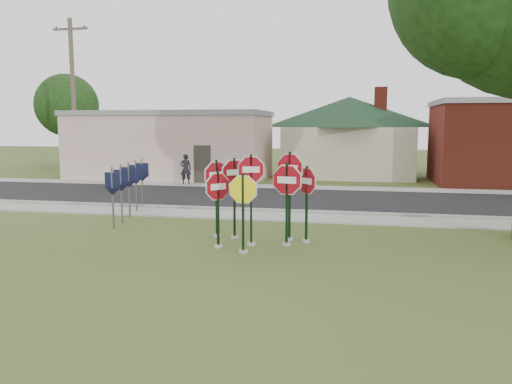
% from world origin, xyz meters
% --- Properties ---
extents(ground, '(120.00, 120.00, 0.00)m').
position_xyz_m(ground, '(0.00, 0.00, 0.00)').
color(ground, '#39531F').
rests_on(ground, ground).
extents(sidewalk_near, '(60.00, 1.60, 0.06)m').
position_xyz_m(sidewalk_near, '(0.00, 5.50, 0.03)').
color(sidewalk_near, '#979890').
rests_on(sidewalk_near, ground).
extents(road, '(60.00, 7.00, 0.04)m').
position_xyz_m(road, '(0.00, 10.00, 0.02)').
color(road, black).
rests_on(road, ground).
extents(sidewalk_far, '(60.00, 1.60, 0.06)m').
position_xyz_m(sidewalk_far, '(0.00, 14.30, 0.03)').
color(sidewalk_far, '#979890').
rests_on(sidewalk_far, ground).
extents(curb, '(60.00, 0.20, 0.14)m').
position_xyz_m(curb, '(0.00, 6.50, 0.07)').
color(curb, '#979890').
rests_on(curb, ground).
extents(stop_sign_center, '(1.01, 0.24, 2.63)m').
position_xyz_m(stop_sign_center, '(-0.17, 1.18, 1.63)').
color(stop_sign_center, '#99978E').
rests_on(stop_sign_center, ground).
extents(stop_sign_yellow, '(1.02, 0.24, 2.18)m').
position_xyz_m(stop_sign_yellow, '(-0.20, 0.32, 1.30)').
color(stop_sign_yellow, '#99978E').
rests_on(stop_sign_yellow, ground).
extents(stop_sign_left, '(0.69, 0.81, 2.20)m').
position_xyz_m(stop_sign_left, '(-1.00, 0.76, 1.32)').
color(stop_sign_left, '#99978E').
rests_on(stop_sign_left, ground).
extents(stop_sign_right, '(1.15, 0.24, 2.41)m').
position_xyz_m(stop_sign_right, '(0.79, 1.39, 1.49)').
color(stop_sign_right, '#99978E').
rests_on(stop_sign_right, ground).
extents(stop_sign_back_right, '(1.09, 0.48, 2.69)m').
position_xyz_m(stop_sign_back_right, '(0.78, 2.01, 1.70)').
color(stop_sign_back_right, '#99978E').
rests_on(stop_sign_back_right, ground).
extents(stop_sign_back_left, '(0.87, 0.60, 2.48)m').
position_xyz_m(stop_sign_back_left, '(-0.83, 1.91, 1.53)').
color(stop_sign_back_left, '#99978E').
rests_on(stop_sign_back_left, ground).
extents(stop_sign_far_right, '(0.74, 0.77, 2.29)m').
position_xyz_m(stop_sign_far_right, '(1.28, 1.85, 1.39)').
color(stop_sign_far_right, '#99978E').
rests_on(stop_sign_far_right, ground).
extents(stop_sign_far_left, '(0.75, 0.84, 2.42)m').
position_xyz_m(stop_sign_far_left, '(-1.40, 2.02, 1.49)').
color(stop_sign_far_left, '#99978E').
rests_on(stop_sign_far_left, ground).
extents(route_sign_row, '(1.43, 4.63, 2.00)m').
position_xyz_m(route_sign_row, '(-5.40, 4.50, 1.22)').
color(route_sign_row, '#59595E').
rests_on(route_sign_row, ground).
extents(building_stucco, '(12.20, 6.20, 4.20)m').
position_xyz_m(building_stucco, '(-9.00, 18.00, 2.15)').
color(building_stucco, beige).
rests_on(building_stucco, ground).
extents(building_house, '(11.60, 11.60, 6.20)m').
position_xyz_m(building_house, '(2.00, 22.00, 3.65)').
color(building_house, beige).
rests_on(building_house, ground).
extents(utility_pole_near, '(2.20, 0.26, 9.50)m').
position_xyz_m(utility_pole_near, '(-14.00, 15.20, 4.97)').
color(utility_pole_near, '#4B3E32').
rests_on(utility_pole_near, ground).
extents(bg_tree_left, '(4.90, 4.90, 7.35)m').
position_xyz_m(bg_tree_left, '(-20.00, 24.00, 4.88)').
color(bg_tree_left, '#2F2114').
rests_on(bg_tree_left, ground).
extents(pedestrian, '(0.70, 0.55, 1.68)m').
position_xyz_m(pedestrian, '(-6.71, 14.19, 0.90)').
color(pedestrian, black).
rests_on(pedestrian, sidewalk_far).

